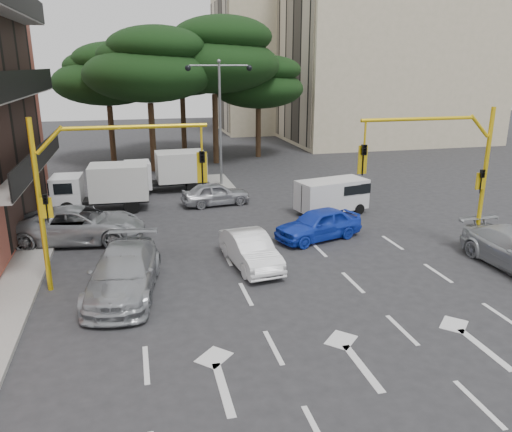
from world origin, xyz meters
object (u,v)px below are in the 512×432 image
Objects in this scene: car_blue_compact at (318,224)px; signal_mast_left at (94,179)px; car_white_hatch at (250,250)px; box_truck_a at (102,188)px; box_truck_b at (167,172)px; car_silver_cross_a at (79,225)px; van_white at (332,197)px; car_silver_cross_b at (216,194)px; signal_mast_right at (448,161)px; car_silver_wagon at (124,272)px; street_lamp_center at (220,101)px.

signal_mast_left is at bearing -90.45° from car_blue_compact.
car_white_hatch is 0.79× the size of box_truck_a.
car_blue_compact is at bearing -124.23° from box_truck_a.
car_blue_compact is 12.05m from box_truck_a.
car_silver_cross_a is at bearing 149.85° from box_truck_b.
signal_mast_left is 13.41m from van_white.
car_silver_cross_b is at bearing -48.45° from car_silver_cross_a.
car_white_hatch is at bearing 176.76° from signal_mast_right.
box_truck_b is at bearing -43.85° from box_truck_a.
box_truck_b is at bearing 92.94° from car_white_hatch.
van_white is (12.57, 1.44, 0.13)m from car_silver_cross_a.
car_silver_cross_b is at bearing 129.43° from signal_mast_right.
signal_mast_left is at bearing 142.59° from car_silver_cross_b.
signal_mast_right is 1.45× the size of car_blue_compact.
car_silver_cross_a is 12.66m from van_white.
car_silver_wagon is 12.92m from van_white.
street_lamp_center is 1.93× the size of car_white_hatch.
car_silver_cross_a reaches higher than car_blue_compact.
signal_mast_left is 1.62× the size of van_white.
box_truck_b reaches higher than van_white.
street_lamp_center is 1.56× the size of box_truck_b.
signal_mast_right is at bearing -64.09° from street_lamp_center.
box_truck_a is (-0.40, 9.98, -2.64)m from signal_mast_left.
box_truck_b is (-5.98, 10.71, 0.52)m from car_blue_compact.
signal_mast_right reaches higher than box_truck_b.
signal_mast_right is 13.25m from car_silver_wagon.
car_blue_compact is at bearing 16.83° from signal_mast_left.
car_silver_cross_b is 6.50m from van_white.
car_blue_compact is at bearing 147.22° from signal_mast_right.
car_blue_compact is (3.71, 2.34, 0.04)m from car_white_hatch.
street_lamp_center is at bearing -58.41° from box_truck_a.
car_white_hatch is 0.75× the size of car_silver_wagon.
car_silver_cross_a is 1.50× the size of car_silver_cross_b.
street_lamp_center reaches higher than signal_mast_right.
box_truck_b is (3.28, 13.51, -2.66)m from signal_mast_left.
signal_mast_left is 1.45× the size of car_blue_compact.
van_white is at bearing -58.81° from street_lamp_center.
car_silver_wagon is 10.96m from box_truck_a.
box_truck_b is at bearing 25.16° from car_silver_cross_b.
signal_mast_right is 1.05× the size of car_silver_cross_a.
street_lamp_center reaches higher than box_truck_a.
signal_mast_left reaches higher than car_silver_wagon.
box_truck_a is at bearing -143.90° from car_blue_compact.
car_silver_wagon is 1.44× the size of van_white.
street_lamp_center reaches higher than van_white.
car_silver_wagon is 11.62m from car_silver_cross_b.
car_silver_cross_a is at bearing 117.07° from car_silver_wagon.
signal_mast_left is at bearing -158.74° from car_silver_cross_a.
car_white_hatch is 0.97× the size of car_blue_compact.
car_blue_compact is 0.77× the size of car_silver_wagon.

